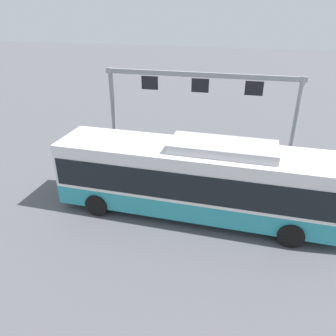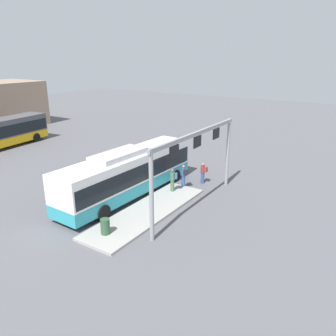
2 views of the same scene
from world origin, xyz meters
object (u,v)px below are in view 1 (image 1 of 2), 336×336
(bus_main, at_px, (199,177))
(person_waiting_mid, at_px, (142,160))
(person_waiting_near, at_px, (165,164))
(person_boarding, at_px, (116,154))
(trash_bin, at_px, (316,187))

(bus_main, xyz_separation_m, person_waiting_mid, (3.33, -2.57, -0.76))
(person_waiting_near, bearing_deg, person_boarding, -134.19)
(bus_main, relative_size, person_boarding, 7.24)
(person_waiting_near, bearing_deg, person_waiting_mid, -124.81)
(person_waiting_near, distance_m, person_waiting_mid, 1.26)
(person_waiting_near, distance_m, trash_bin, 7.30)
(person_waiting_mid, xyz_separation_m, trash_bin, (-8.53, -0.00, -0.44))
(trash_bin, bearing_deg, bus_main, 26.31)
(person_boarding, xyz_separation_m, person_waiting_near, (-2.98, 0.92, 0.16))
(person_boarding, relative_size, trash_bin, 1.86)
(person_boarding, distance_m, person_waiting_mid, 1.89)
(person_waiting_mid, distance_m, trash_bin, 8.54)
(person_waiting_near, xyz_separation_m, person_waiting_mid, (1.25, -0.17, 0.00))
(person_waiting_near, relative_size, person_waiting_mid, 1.00)
(bus_main, distance_m, trash_bin, 5.92)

